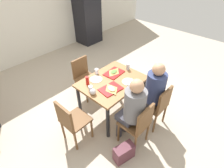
{
  "coord_description": "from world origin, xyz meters",
  "views": [
    {
      "loc": [
        -1.88,
        -1.73,
        2.64
      ],
      "look_at": [
        0.0,
        0.0,
        0.68
      ],
      "focal_mm": 28.8,
      "sensor_mm": 36.0,
      "label": 1
    }
  ],
  "objects": [
    {
      "name": "chair_left_end",
      "position": [
        -0.94,
        0.0,
        0.5
      ],
      "size": [
        0.4,
        0.4,
        0.86
      ],
      "color": "brown",
      "rests_on": "ground_plane"
    },
    {
      "name": "paper_plate_near_edge",
      "position": [
        0.17,
        -0.23,
        0.76
      ],
      "size": [
        0.22,
        0.22,
        0.01
      ],
      "primitive_type": "cylinder",
      "color": "white",
      "rests_on": "main_table"
    },
    {
      "name": "tray_red_far",
      "position": [
        0.2,
        0.13,
        0.76
      ],
      "size": [
        0.38,
        0.28,
        0.02
      ],
      "primitive_type": "cube",
      "rotation": [
        0.0,
        0.0,
        0.07
      ],
      "color": "#B21414",
      "rests_on": "main_table"
    },
    {
      "name": "chair_far_side",
      "position": [
        0.0,
        0.81,
        0.5
      ],
      "size": [
        0.4,
        0.4,
        0.86
      ],
      "color": "brown",
      "rests_on": "ground_plane"
    },
    {
      "name": "chair_near_right",
      "position": [
        0.28,
        -0.81,
        0.5
      ],
      "size": [
        0.4,
        0.4,
        0.86
      ],
      "color": "brown",
      "rests_on": "ground_plane"
    },
    {
      "name": "tray_red_near",
      "position": [
        -0.2,
        -0.15,
        0.76
      ],
      "size": [
        0.39,
        0.3,
        0.02
      ],
      "primitive_type": "cube",
      "rotation": [
        0.0,
        0.0,
        -0.11
      ],
      "color": "#B21414",
      "rests_on": "main_table"
    },
    {
      "name": "back_wall",
      "position": [
        0.0,
        3.2,
        1.4
      ],
      "size": [
        10.0,
        0.1,
        2.8
      ],
      "primitive_type": "cube",
      "color": "silver",
      "rests_on": "ground_plane"
    },
    {
      "name": "person_in_red",
      "position": [
        -0.28,
        -0.67,
        0.75
      ],
      "size": [
        0.32,
        0.42,
        1.27
      ],
      "color": "#383842",
      "rests_on": "ground_plane"
    },
    {
      "name": "foil_bundle",
      "position": [
        -0.47,
        -0.02,
        0.8
      ],
      "size": [
        0.1,
        0.1,
        0.1
      ],
      "primitive_type": "sphere",
      "color": "silver",
      "rests_on": "main_table"
    },
    {
      "name": "pizza_slice_a",
      "position": [
        -0.2,
        -0.17,
        0.78
      ],
      "size": [
        0.23,
        0.27,
        0.02
      ],
      "color": "tan",
      "rests_on": "tray_red_near"
    },
    {
      "name": "paper_plate_center",
      "position": [
        -0.17,
        0.23,
        0.76
      ],
      "size": [
        0.22,
        0.22,
        0.01
      ],
      "primitive_type": "cylinder",
      "color": "white",
      "rests_on": "main_table"
    },
    {
      "name": "drink_fridge",
      "position": [
        1.94,
        2.85,
        0.95
      ],
      "size": [
        0.7,
        0.6,
        1.9
      ],
      "primitive_type": "cube",
      "color": "black",
      "rests_on": "ground_plane"
    },
    {
      "name": "handbag",
      "position": [
        -0.63,
        -0.83,
        0.14
      ],
      "size": [
        0.35,
        0.24,
        0.28
      ],
      "primitive_type": "cube",
      "rotation": [
        0.0,
        0.0,
        -0.26
      ],
      "color": "#592D38",
      "rests_on": "ground_plane"
    },
    {
      "name": "ground_plane",
      "position": [
        0.0,
        0.0,
        -0.01
      ],
      "size": [
        10.0,
        10.0,
        0.02
      ],
      "primitive_type": "cube",
      "color": "#B7A893"
    },
    {
      "name": "chair_near_left",
      "position": [
        -0.28,
        -0.81,
        0.5
      ],
      "size": [
        0.4,
        0.4,
        0.86
      ],
      "color": "brown",
      "rests_on": "ground_plane"
    },
    {
      "name": "condiment_bottle",
      "position": [
        -0.36,
        0.23,
        0.83
      ],
      "size": [
        0.06,
        0.06,
        0.16
      ],
      "primitive_type": "cylinder",
      "color": "red",
      "rests_on": "main_table"
    },
    {
      "name": "person_in_brown_jacket",
      "position": [
        0.28,
        -0.67,
        0.75
      ],
      "size": [
        0.32,
        0.42,
        1.27
      ],
      "color": "#383842",
      "rests_on": "ground_plane"
    },
    {
      "name": "pizza_slice_b",
      "position": [
        0.21,
        0.14,
        0.78
      ],
      "size": [
        0.26,
        0.2,
        0.02
      ],
      "color": "tan",
      "rests_on": "tray_red_far"
    },
    {
      "name": "main_table",
      "position": [
        0.0,
        0.0,
        0.65
      ],
      "size": [
        1.12,
        0.85,
        0.75
      ],
      "color": "olive",
      "rests_on": "ground_plane"
    },
    {
      "name": "plastic_cup_a",
      "position": [
        -0.03,
        0.36,
        0.8
      ],
      "size": [
        0.07,
        0.07,
        0.1
      ],
      "primitive_type": "cylinder",
      "color": "white",
      "rests_on": "main_table"
    },
    {
      "name": "plastic_cup_b",
      "position": [
        0.03,
        -0.36,
        0.8
      ],
      "size": [
        0.07,
        0.07,
        0.1
      ],
      "primitive_type": "cylinder",
      "color": "white",
      "rests_on": "main_table"
    },
    {
      "name": "plastic_cup_c",
      "position": [
        -0.45,
        0.06,
        0.8
      ],
      "size": [
        0.07,
        0.07,
        0.1
      ],
      "primitive_type": "cylinder",
      "color": "white",
      "rests_on": "main_table"
    },
    {
      "name": "soda_can",
      "position": [
        0.47,
        0.02,
        0.81
      ],
      "size": [
        0.07,
        0.07,
        0.12
      ],
      "primitive_type": "cylinder",
      "color": "#B7BCC6",
      "rests_on": "main_table"
    }
  ]
}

